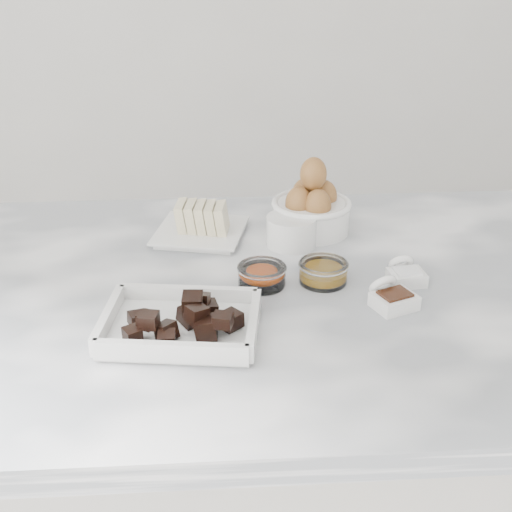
{
  "coord_description": "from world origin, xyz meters",
  "views": [
    {
      "loc": [
        -0.05,
        -1.0,
        1.48
      ],
      "look_at": [
        0.02,
        0.03,
        0.98
      ],
      "focal_mm": 50.0,
      "sensor_mm": 36.0,
      "label": 1
    }
  ],
  "objects": [
    {
      "name": "butter_plate",
      "position": [
        -0.07,
        0.2,
        0.96
      ],
      "size": [
        0.19,
        0.19,
        0.06
      ],
      "color": "white",
      "rests_on": "marble_slab"
    },
    {
      "name": "chocolate_dish",
      "position": [
        -0.1,
        -0.13,
        0.96
      ],
      "size": [
        0.24,
        0.2,
        0.06
      ],
      "color": "white",
      "rests_on": "marble_slab"
    },
    {
      "name": "salt_spoon",
      "position": [
        0.26,
        0.0,
        0.95
      ],
      "size": [
        0.06,
        0.07,
        0.04
      ],
      "color": "white",
      "rests_on": "marble_slab"
    },
    {
      "name": "honey_bowl",
      "position": [
        0.13,
        0.01,
        0.96
      ],
      "size": [
        0.08,
        0.08,
        0.04
      ],
      "color": "white",
      "rests_on": "marble_slab"
    },
    {
      "name": "egg_bowl",
      "position": [
        0.14,
        0.22,
        0.99
      ],
      "size": [
        0.15,
        0.15,
        0.14
      ],
      "color": "white",
      "rests_on": "marble_slab"
    },
    {
      "name": "zest_bowl",
      "position": [
        0.03,
        0.01,
        0.96
      ],
      "size": [
        0.08,
        0.08,
        0.03
      ],
      "color": "white",
      "rests_on": "marble_slab"
    },
    {
      "name": "sugar_ramekin",
      "position": [
        0.09,
        0.16,
        0.97
      ],
      "size": [
        0.09,
        0.09,
        0.05
      ],
      "color": "white",
      "rests_on": "marble_slab"
    },
    {
      "name": "marble_slab",
      "position": [
        0.0,
        0.0,
        0.92
      ],
      "size": [
        1.2,
        0.8,
        0.04
      ],
      "primitive_type": "cube",
      "color": "white",
      "rests_on": "cabinet"
    },
    {
      "name": "vanilla_spoon",
      "position": [
        0.22,
        -0.07,
        0.96
      ],
      "size": [
        0.08,
        0.09,
        0.05
      ],
      "color": "white",
      "rests_on": "marble_slab"
    }
  ]
}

